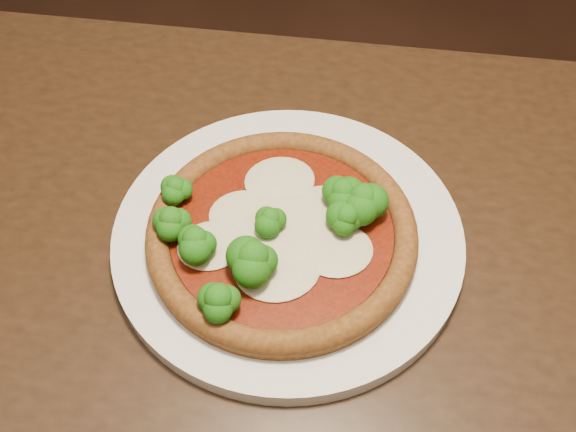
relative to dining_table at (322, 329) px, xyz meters
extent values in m
cube|color=black|center=(0.00, 0.00, 0.08)|extent=(1.41, 1.19, 0.04)
cylinder|color=black|center=(-0.37, 0.53, -0.29)|extent=(0.06, 0.06, 0.71)
cylinder|color=silver|center=(-0.02, 0.05, 0.11)|extent=(0.35, 0.35, 0.02)
cylinder|color=brown|center=(-0.03, 0.05, 0.13)|extent=(0.26, 0.26, 0.01)
torus|color=brown|center=(-0.03, 0.05, 0.13)|extent=(0.26, 0.26, 0.02)
cylinder|color=#6F1705|center=(-0.03, 0.05, 0.13)|extent=(0.22, 0.22, 0.00)
ellipsoid|color=beige|center=(-0.06, 0.07, 0.14)|extent=(0.07, 0.06, 0.01)
ellipsoid|color=beige|center=(-0.10, 0.05, 0.14)|extent=(0.06, 0.06, 0.01)
ellipsoid|color=beige|center=(0.04, 0.05, 0.14)|extent=(0.05, 0.04, 0.00)
ellipsoid|color=beige|center=(0.01, 0.06, 0.14)|extent=(0.07, 0.06, 0.01)
ellipsoid|color=beige|center=(0.01, 0.01, 0.14)|extent=(0.07, 0.06, 0.01)
ellipsoid|color=beige|center=(-0.03, 0.04, 0.14)|extent=(0.11, 0.10, 0.01)
ellipsoid|color=beige|center=(-0.02, 0.11, 0.14)|extent=(0.07, 0.07, 0.01)
ellipsoid|color=beige|center=(-0.05, 0.00, 0.14)|extent=(0.08, 0.07, 0.01)
ellipsoid|color=#278615|center=(0.05, 0.04, 0.16)|extent=(0.05, 0.05, 0.04)
ellipsoid|color=#278615|center=(-0.11, -0.03, 0.16)|extent=(0.04, 0.04, 0.04)
ellipsoid|color=#278615|center=(-0.07, 0.00, 0.16)|extent=(0.05, 0.05, 0.04)
ellipsoid|color=#278615|center=(-0.12, 0.04, 0.16)|extent=(0.04, 0.04, 0.04)
ellipsoid|color=#278615|center=(-0.13, 0.07, 0.16)|extent=(0.04, 0.04, 0.03)
ellipsoid|color=#278615|center=(-0.12, 0.11, 0.15)|extent=(0.03, 0.03, 0.03)
ellipsoid|color=#278615|center=(0.03, 0.03, 0.16)|extent=(0.04, 0.04, 0.03)
ellipsoid|color=#278615|center=(0.03, 0.06, 0.16)|extent=(0.04, 0.04, 0.04)
ellipsoid|color=#278615|center=(-0.04, 0.05, 0.15)|extent=(0.03, 0.03, 0.03)
camera|label=1|loc=(-0.13, -0.31, 0.63)|focal=40.00mm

